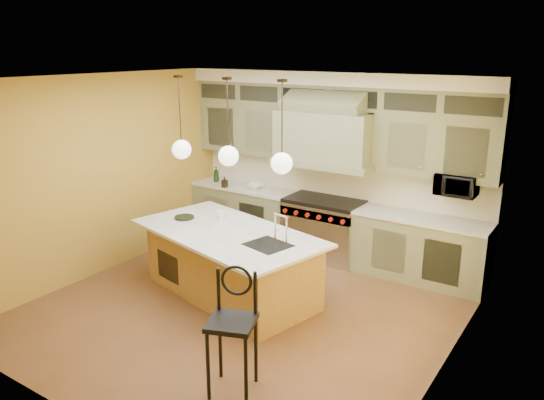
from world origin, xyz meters
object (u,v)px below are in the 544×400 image
Objects in this scene: counter_stool at (233,323)px; microwave at (456,185)px; kitchen_island at (231,262)px; range at (324,228)px.

microwave is at bearing 52.90° from counter_stool.
microwave reaches higher than kitchen_island.
range is 0.96× the size of counter_stool.
range is 3.63m from counter_stool.
kitchen_island is 2.09m from counter_stool.
range is 2.21× the size of microwave.
kitchen_island is 5.30× the size of microwave.
kitchen_island is 2.31× the size of counter_stool.
microwave reaches higher than counter_stool.
microwave is (2.35, 1.99, 0.98)m from kitchen_island.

